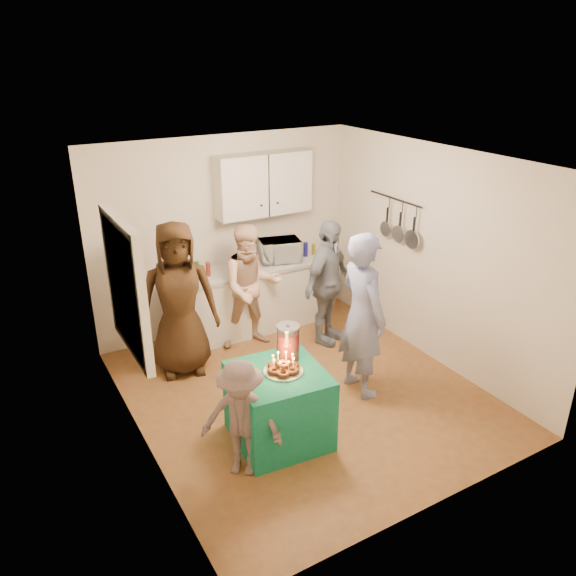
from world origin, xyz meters
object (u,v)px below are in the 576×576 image
party_table (279,406)px  woman_back_right (327,283)px  microwave (280,250)px  woman_back_left (178,299)px  woman_back_center (251,287)px  counter (251,300)px  child_near_left (241,419)px  punch_jar (288,343)px  man_birthday (362,315)px

party_table → woman_back_right: bearing=43.7°
microwave → woman_back_right: size_ratio=0.33×
woman_back_left → woman_back_center: size_ratio=1.14×
party_table → woman_back_right: woman_back_right is taller
counter → child_near_left: 2.85m
party_table → woman_back_center: size_ratio=0.53×
counter → party_table: size_ratio=2.59×
party_table → woman_back_left: 1.83m
counter → woman_back_right: (0.69, -0.81, 0.39)m
counter → child_near_left: bearing=-118.3°
counter → woman_back_left: size_ratio=1.19×
punch_jar → woman_back_left: woman_back_left is taller
punch_jar → man_birthday: 1.01m
microwave → woman_back_right: woman_back_right is taller
counter → microwave: size_ratio=4.09×
woman_back_center → child_near_left: 2.42m
punch_jar → woman_back_center: (0.44, 1.68, -0.12)m
woman_back_left → woman_back_center: 1.02m
microwave → woman_back_right: (0.24, -0.81, -0.24)m
child_near_left → man_birthday: bearing=58.4°
party_table → child_near_left: 0.60m
punch_jar → woman_back_center: 1.74m
counter → punch_jar: (-0.63, -2.09, 0.50)m
woman_back_center → punch_jar: bearing=-93.8°
woman_back_center → microwave: bearing=43.0°
punch_jar → woman_back_right: 1.84m
woman_back_right → punch_jar: bearing=-162.8°
counter → man_birthday: man_birthday is taller
microwave → child_near_left: size_ratio=0.47×
punch_jar → man_birthday: size_ratio=0.18×
counter → woman_back_right: 1.13m
punch_jar → child_near_left: child_near_left is taller
woman_back_left → woman_back_center: (1.00, 0.15, -0.12)m
party_table → child_near_left: child_near_left is taller
punch_jar → party_table: bearing=-139.2°
man_birthday → woman_back_left: 2.10m
woman_back_left → microwave: bearing=32.1°
party_table → man_birthday: man_birthday is taller
child_near_left → woman_back_right: bearing=80.3°
man_birthday → child_near_left: size_ratio=1.63×
woman_back_right → party_table: bearing=-163.2°
woman_back_right → woman_back_center: bearing=128.4°
woman_back_left → woman_back_center: bearing=21.9°
man_birthday → woman_back_right: 1.19m
microwave → woman_back_left: (-1.64, -0.55, -0.14)m
microwave → counter: bearing=-165.7°
microwave → party_table: 2.69m
microwave → child_near_left: bearing=-111.4°
man_birthday → woman_back_center: 1.65m
party_table → punch_jar: size_ratio=2.50×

